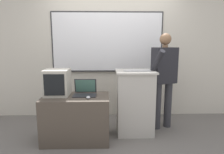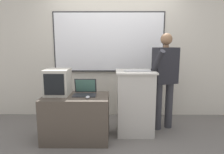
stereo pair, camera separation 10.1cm
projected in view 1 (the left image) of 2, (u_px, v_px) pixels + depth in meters
ground_plane at (116, 148)px, 2.85m from camera, size 30.00×30.00×0.00m
back_wall at (113, 51)px, 4.01m from camera, size 6.40×0.17×2.63m
lectern_podium at (135, 102)px, 3.27m from camera, size 0.63×0.52×1.04m
side_desk at (77, 118)px, 3.05m from camera, size 0.99×0.60×0.69m
person_presenter at (164, 75)px, 3.39m from camera, size 0.57×0.63×1.64m
laptop at (85, 90)px, 3.07m from camera, size 0.35×0.27×0.24m
wireless_keyboard at (137, 71)px, 3.12m from camera, size 0.42×0.12×0.02m
computer_mouse_by_laptop at (88, 97)px, 2.87m from camera, size 0.06×0.10×0.03m
crt_monitor at (57, 82)px, 3.04m from camera, size 0.36×0.40×0.40m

